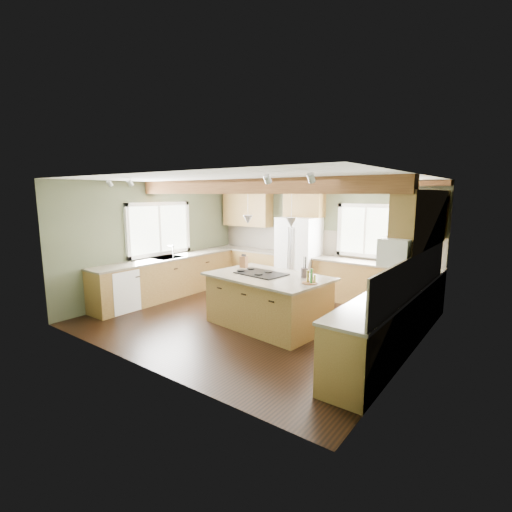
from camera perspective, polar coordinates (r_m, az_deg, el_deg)
The scene contains 37 objects.
floor at distance 7.13m, azimuth -0.18°, elevation -9.62°, with size 5.60×5.60×0.00m, color black.
ceiling at distance 6.74m, azimuth -0.20°, elevation 11.74°, with size 5.60×5.60×0.00m, color silver.
wall_back at distance 8.92m, azimuth 9.52°, elevation 2.72°, with size 5.60×5.60×0.00m, color #4B533B.
wall_left at distance 8.77m, azimuth -14.97°, elevation 2.41°, with size 5.00×5.00×0.00m, color #4B533B.
wall_right at distance 5.62m, azimuth 23.27°, elevation -1.93°, with size 5.00×5.00×0.00m, color #4B533B.
ceiling_beam at distance 6.62m, azimuth -0.94°, elevation 10.65°, with size 5.55×0.26×0.26m, color #512C17.
soffit_trim at distance 8.77m, azimuth 9.45°, elevation 10.73°, with size 5.55×0.20×0.10m, color #512C17.
backsplash_back at distance 8.92m, azimuth 9.46°, elevation 2.14°, with size 5.58×0.03×0.58m, color brown.
backsplash_right at distance 5.69m, azimuth 23.18°, elevation -2.72°, with size 0.03×3.70×0.58m, color brown.
base_cab_back_left at distance 9.76m, azimuth -0.81°, elevation -1.68°, with size 2.02×0.60×0.88m, color brown.
counter_back_left at distance 9.68m, azimuth -0.82°, elevation 0.99°, with size 2.06×0.64×0.04m, color #4E4639.
base_cab_back_right at distance 8.22m, azimuth 17.66°, elevation -4.28°, with size 2.62×0.60×0.88m, color brown.
counter_back_right at distance 8.13m, azimuth 17.82°, elevation -1.13°, with size 2.66×0.64×0.04m, color #4E4639.
base_cab_left at distance 8.72m, azimuth -13.25°, elevation -3.30°, with size 0.60×3.70×0.88m, color brown.
counter_left at distance 8.63m, azimuth -13.36°, elevation -0.32°, with size 0.64×3.74×0.04m, color #4E4639.
base_cab_right at distance 5.96m, azimuth 20.00°, elevation -9.67°, with size 0.60×3.70×0.88m, color brown.
counter_right at distance 5.83m, azimuth 20.26°, elevation -5.39°, with size 0.64×3.74×0.04m, color #4E4639.
upper_cab_back_left at distance 9.80m, azimuth -1.32°, elevation 7.27°, with size 1.40×0.35×0.90m, color brown.
upper_cab_over_fridge at distance 8.85m, azimuth 7.41°, elevation 8.24°, with size 0.96×0.35×0.70m, color brown.
upper_cab_right at distance 6.45m, azimuth 24.05°, elevation 5.24°, with size 0.35×2.20×0.90m, color brown.
upper_cab_back_corner at distance 7.91m, azimuth 24.09°, elevation 5.89°, with size 0.90×0.35×0.90m, color brown.
window_left at distance 8.76m, azimuth -14.71°, elevation 4.06°, with size 0.04×1.60×1.05m, color white.
window_back at distance 8.42m, azimuth 16.49°, elevation 3.76°, with size 1.10×0.04×1.00m, color white.
sink at distance 8.63m, azimuth -13.36°, elevation -0.29°, with size 0.50×0.65×0.03m, color #262628.
faucet at distance 8.47m, azimuth -12.62°, elevation 0.55°, with size 0.02×0.02×0.28m, color #B2B2B7.
dishwasher at distance 7.97m, azimuth -20.38°, elevation -4.94°, with size 0.60×0.60×0.84m, color white.
oven at distance 4.81m, azimuth 15.19°, elevation -14.23°, with size 0.60×0.72×0.84m, color white.
microwave at distance 5.59m, azimuth 21.13°, elevation 0.74°, with size 0.40×0.70×0.38m, color white.
pendant_left at distance 6.74m, azimuth -1.26°, elevation 5.62°, with size 0.18×0.18×0.16m, color #B2B2B7.
pendant_right at distance 6.09m, azimuth 5.45°, elevation 5.15°, with size 0.18×0.18×0.16m, color #B2B2B7.
refrigerator at distance 8.79m, azimuth 6.58°, elevation 0.05°, with size 0.90×0.74×1.80m, color white.
island at distance 6.67m, azimuth 1.85°, elevation -7.04°, with size 1.98×1.21×0.88m, color brown.
island_top at distance 6.55m, azimuth 1.88°, elevation -3.18°, with size 2.11×1.34×0.04m, color #4E4639.
cooktop at distance 6.65m, azimuth 0.81°, elevation -2.71°, with size 0.86×0.57×0.02m, color black.
knife_block at distance 7.21m, azimuth -1.89°, elevation -0.93°, with size 0.13×0.10×0.22m, color brown.
utensil_crock at distance 6.41m, azimuth 7.46°, elevation -2.60°, with size 0.12×0.12×0.17m, color #37322C.
bottle_tray at distance 6.01m, azimuth 8.27°, elevation -3.13°, with size 0.25×0.25×0.23m, color brown, non-canonical shape.
Camera 1 is at (4.05, -5.38, 2.35)m, focal length 26.00 mm.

